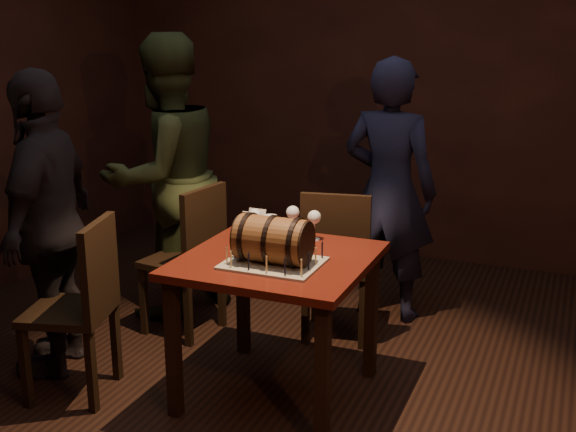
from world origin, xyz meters
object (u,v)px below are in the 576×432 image
Objects in this scene: pub_table at (277,278)px; person_back at (389,191)px; wine_glass_left at (255,217)px; chair_left_rear at (192,252)px; chair_left_front at (83,299)px; barrel_cake at (273,240)px; person_left_front at (49,224)px; person_left_rear at (165,178)px; pint_of_ale at (271,230)px; chair_back at (337,258)px; wine_glass_right at (314,218)px; wine_glass_mid at (293,214)px.

person_back is at bearing 79.29° from pub_table.
person_back reaches higher than wine_glass_left.
chair_left_rear and chair_left_front have the same top height.
chair_left_front is at bearing -164.68° from barrel_cake.
pub_table is 0.55× the size of person_left_front.
person_left_front is at bearing -158.04° from wine_glass_left.
person_left_rear reaches higher than wine_glass_left.
person_left_front is (-1.28, -0.05, -0.05)m from barrel_cake.
barrel_cake is 0.34m from pint_of_ale.
wine_glass_left is 0.67m from chair_back.
chair_left_front is at bearing 60.19° from person_back.
pint_of_ale is at bearing 77.02° from person_back.
wine_glass_left is 1.10m from person_left_front.
wine_glass_right is 0.53m from chair_back.
person_back reaches higher than wine_glass_right.
barrel_cake is at bearing 15.32° from chair_left_front.
chair_left_rear is at bearing 147.30° from pub_table.
person_left_rear reaches higher than wine_glass_mid.
chair_left_front is 0.56× the size of person_back.
chair_left_rear is 1.29m from person_back.
chair_left_front is 0.52× the size of person_left_rear.
wine_glass_mid is at bearing -10.12° from chair_left_rear.
wine_glass_left is 0.32m from wine_glass_right.
wine_glass_right is 0.17× the size of chair_back.
pint_of_ale is at bearing -104.01° from wine_glass_mid.
wine_glass_mid is 0.10× the size of person_left_front.
person_left_rear is (-1.34, -0.48, 0.07)m from person_back.
wine_glass_left is 1.00× the size of wine_glass_right.
wine_glass_mid is at bearing 38.92° from wine_glass_left.
barrel_cake is at bearing -37.34° from chair_left_rear.
chair_back is 0.61m from person_back.
wine_glass_right reaches higher than pint_of_ale.
pub_table is 5.59× the size of wine_glass_right.
chair_back is 1.00× the size of chair_left_rear.
chair_left_rear is at bearing 168.68° from wine_glass_right.
pub_table is 0.41m from wine_glass_right.
wine_glass_right is at bearing 16.33° from wine_glass_left.
person_back reaches higher than wine_glass_mid.
pint_of_ale is 0.09× the size of person_back.
person_left_front is at bearing 48.91° from person_back.
pub_table is 0.54× the size of person_back.
person_left_front reaches higher than chair_left_rear.
chair_left_front reaches higher than pint_of_ale.
person_back is (0.35, 1.05, 0.01)m from pint_of_ale.
wine_glass_left is 0.10× the size of person_back.
chair_left_rear is (-0.78, 0.50, -0.12)m from pub_table.
pub_table is 0.41m from wine_glass_left.
chair_left_rear is 1.00× the size of chair_left_front.
barrel_cake is (0.03, -0.12, 0.23)m from pub_table.
person_back is (0.17, 0.50, 0.31)m from chair_back.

